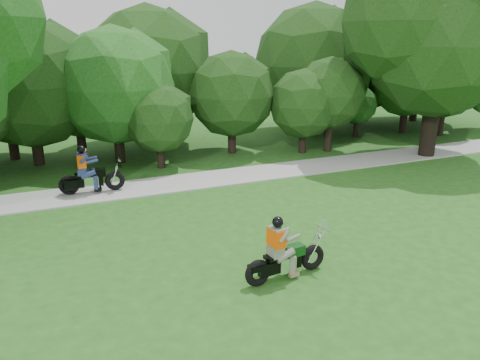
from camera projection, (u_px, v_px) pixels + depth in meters
ground at (336, 257)px, 12.54m from camera, size 100.00×100.00×0.00m
walkway at (225, 177)px, 19.54m from camera, size 60.00×2.20×0.06m
tree_line at (195, 76)px, 24.62m from camera, size 40.26×11.74×7.64m
big_tree_east at (435, 28)px, 21.65m from camera, size 9.07×6.89×10.46m
chopper_motorcycle at (282, 256)px, 11.27m from camera, size 2.32×0.70×1.65m
touring_motorcycle at (87, 176)px, 17.33m from camera, size 2.40×0.76×1.83m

